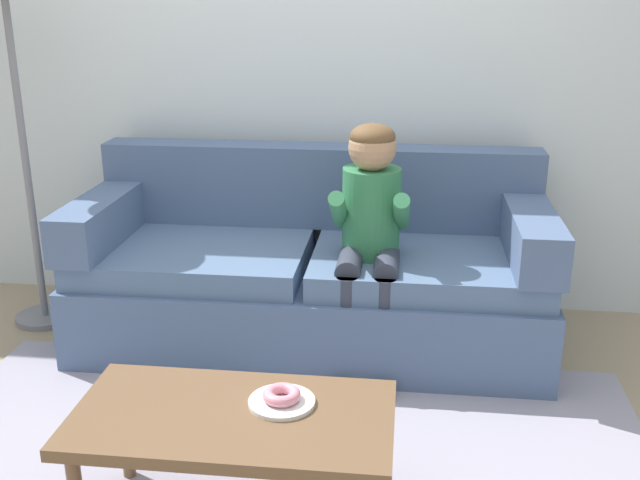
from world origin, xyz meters
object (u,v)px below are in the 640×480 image
object	(u,v)px
person_child	(370,223)
toy_controller	(178,414)
donut	(282,395)
couch	(312,275)
coffee_table	(233,426)

from	to	relation	value
person_child	toy_controller	bearing A→B (deg)	-140.61
donut	toy_controller	distance (m)	0.85
person_child	toy_controller	size ratio (longest dim) A/B	4.87
person_child	donut	xyz separation A→B (m)	(-0.21, -1.11, -0.22)
toy_controller	donut	bearing A→B (deg)	-43.74
couch	person_child	size ratio (longest dim) A/B	1.99
couch	coffee_table	size ratio (longest dim) A/B	2.22
couch	coffee_table	xyz separation A→B (m)	(-0.07, -1.38, 0.04)
couch	donut	size ratio (longest dim) A/B	18.28
couch	person_child	world-z (taller)	person_child
coffee_table	person_child	xyz separation A→B (m)	(0.35, 1.18, 0.30)
donut	person_child	bearing A→B (deg)	79.40
coffee_table	toy_controller	size ratio (longest dim) A/B	4.37
person_child	donut	world-z (taller)	person_child
coffee_table	donut	xyz separation A→B (m)	(0.14, 0.07, 0.08)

